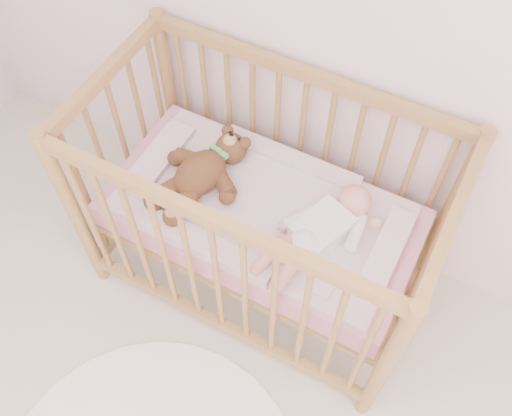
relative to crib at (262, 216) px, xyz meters
The scene contains 5 objects.
crib is the anchor object (origin of this frame).
mattress 0.01m from the crib, ahead, with size 1.22×0.62×0.13m, color pink.
blanket 0.06m from the crib, ahead, with size 1.10×0.58×0.06m, color pink, non-canonical shape.
baby 0.29m from the crib, ahead, with size 0.28×0.58×0.14m, color white, non-canonical shape.
teddy_bear 0.30m from the crib, behind, with size 0.36×0.51×0.14m, color brown, non-canonical shape.
Camera 1 is at (0.38, 0.50, 2.40)m, focal length 40.00 mm.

